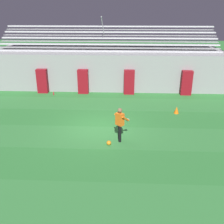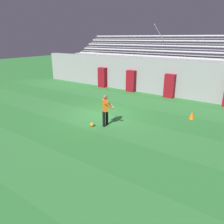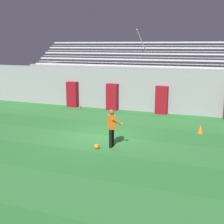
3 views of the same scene
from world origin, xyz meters
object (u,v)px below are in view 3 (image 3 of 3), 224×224
(goalkeeper, at_px, (112,126))
(traffic_cone, at_px, (200,129))
(padding_pillar_far_left, at_px, (72,94))
(water_bottle, at_px, (81,107))
(padding_pillar_gate_left, at_px, (112,97))
(padding_pillar_gate_right, at_px, (162,100))
(soccer_ball, at_px, (97,146))

(goalkeeper, bearing_deg, traffic_cone, 47.17)
(padding_pillar_far_left, relative_size, water_bottle, 7.48)
(padding_pillar_gate_left, xyz_separation_m, traffic_cone, (6.26, -3.75, -0.69))
(padding_pillar_gate_right, height_order, water_bottle, padding_pillar_gate_right)
(padding_pillar_far_left, relative_size, soccer_ball, 8.16)
(traffic_cone, height_order, water_bottle, traffic_cone)
(padding_pillar_far_left, distance_m, traffic_cone, 10.08)
(goalkeeper, xyz_separation_m, water_bottle, (-5.02, 6.82, -0.83))
(padding_pillar_gate_left, height_order, goalkeeper, padding_pillar_gate_left)
(padding_pillar_far_left, relative_size, traffic_cone, 4.27)
(padding_pillar_gate_left, relative_size, goalkeeper, 1.07)
(padding_pillar_far_left, bearing_deg, soccer_ball, -55.43)
(padding_pillar_gate_right, height_order, goalkeeper, padding_pillar_gate_right)
(goalkeeper, xyz_separation_m, soccer_ball, (-0.50, -0.51, -0.84))
(padding_pillar_gate_right, xyz_separation_m, soccer_ball, (-1.03, -7.90, -0.79))
(goalkeeper, bearing_deg, padding_pillar_gate_left, 111.30)
(padding_pillar_far_left, bearing_deg, padding_pillar_gate_left, 0.00)
(padding_pillar_gate_right, distance_m, traffic_cone, 4.76)
(soccer_ball, bearing_deg, traffic_cone, 46.94)
(goalkeeper, xyz_separation_m, traffic_cone, (3.38, 3.64, -0.74))
(soccer_ball, height_order, traffic_cone, traffic_cone)
(soccer_ball, bearing_deg, padding_pillar_gate_left, 106.74)
(soccer_ball, distance_m, water_bottle, 8.61)
(padding_pillar_far_left, xyz_separation_m, traffic_cone, (9.33, -3.75, -0.69))
(padding_pillar_gate_left, distance_m, padding_pillar_gate_right, 3.41)
(traffic_cone, bearing_deg, padding_pillar_gate_right, 127.25)
(padding_pillar_gate_right, bearing_deg, water_bottle, -174.12)
(traffic_cone, xyz_separation_m, water_bottle, (-8.40, 3.17, -0.09))
(water_bottle, bearing_deg, soccer_ball, -58.35)
(traffic_cone, distance_m, water_bottle, 8.98)
(padding_pillar_gate_left, relative_size, padding_pillar_gate_right, 1.00)
(padding_pillar_gate_right, xyz_separation_m, padding_pillar_far_left, (-6.48, 0.00, 0.00))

